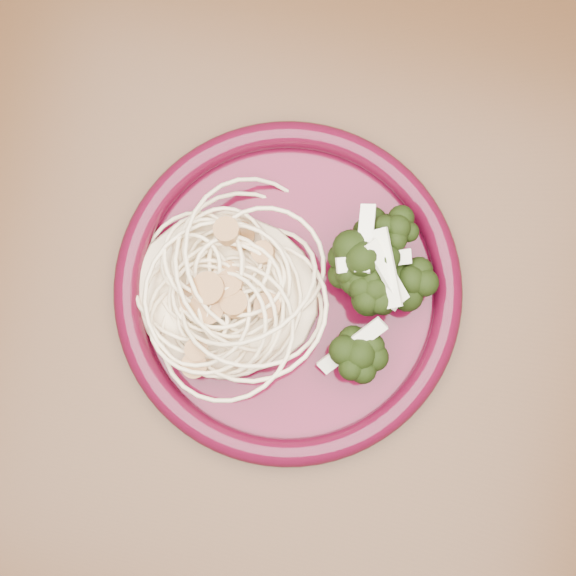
{
  "coord_description": "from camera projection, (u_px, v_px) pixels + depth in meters",
  "views": [
    {
      "loc": [
        0.02,
        -0.06,
        1.37
      ],
      "look_at": [
        -0.0,
        0.02,
        0.77
      ],
      "focal_mm": 50.0,
      "sensor_mm": 36.0,
      "label": 1
    }
  ],
  "objects": [
    {
      "name": "dinner_plate",
      "position": [
        288.0,
        290.0,
        0.62
      ],
      "size": [
        0.33,
        0.33,
        0.02
      ],
      "rotation": [
        0.0,
        0.0,
        0.28
      ],
      "color": "#46071A",
      "rests_on": "dining_table"
    },
    {
      "name": "scallop_cluster",
      "position": [
        221.0,
        284.0,
        0.57
      ],
      "size": [
        0.15,
        0.15,
        0.04
      ],
      "primitive_type": null,
      "rotation": [
        0.0,
        0.0,
        0.28
      ],
      "color": "#A6713C",
      "rests_on": "spaghetti_pile"
    },
    {
      "name": "dining_table",
      "position": [
        283.0,
        332.0,
        0.72
      ],
      "size": [
        1.2,
        0.8,
        0.75
      ],
      "color": "#472814",
      "rests_on": "ground"
    },
    {
      "name": "broccoli_pile",
      "position": [
        365.0,
        282.0,
        0.6
      ],
      "size": [
        0.12,
        0.16,
        0.05
      ],
      "primitive_type": "ellipsoid",
      "rotation": [
        0.0,
        0.0,
        0.28
      ],
      "color": "black",
      "rests_on": "dinner_plate"
    },
    {
      "name": "spaghetti_pile",
      "position": [
        225.0,
        291.0,
        0.61
      ],
      "size": [
        0.17,
        0.16,
        0.03
      ],
      "primitive_type": "ellipsoid",
      "rotation": [
        0.0,
        0.0,
        0.28
      ],
      "color": "#F8E1B3",
      "rests_on": "dinner_plate"
    },
    {
      "name": "onion_garnish",
      "position": [
        370.0,
        275.0,
        0.57
      ],
      "size": [
        0.08,
        0.1,
        0.06
      ],
      "primitive_type": null,
      "rotation": [
        0.0,
        0.0,
        0.28
      ],
      "color": "white",
      "rests_on": "broccoli_pile"
    }
  ]
}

